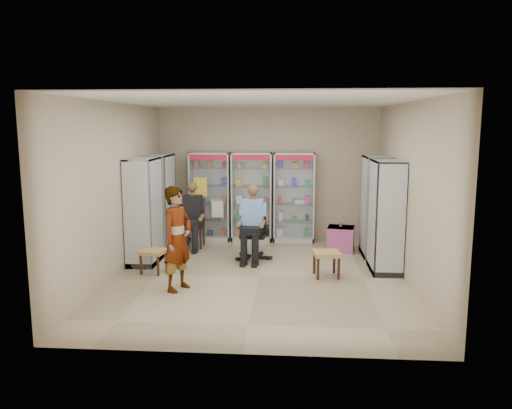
# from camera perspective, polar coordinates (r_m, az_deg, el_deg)

# --- Properties ---
(floor) EXTENTS (6.00, 6.00, 0.00)m
(floor) POSITION_cam_1_polar(r_m,az_deg,el_deg) (8.81, 0.38, -8.19)
(floor) COLOR tan
(floor) RESTS_ON ground
(room_shell) EXTENTS (5.02, 6.02, 3.01)m
(room_shell) POSITION_cam_1_polar(r_m,az_deg,el_deg) (8.43, 0.39, 4.68)
(room_shell) COLOR tan
(room_shell) RESTS_ON ground
(cabinet_back_left) EXTENTS (0.90, 0.50, 2.00)m
(cabinet_back_left) POSITION_cam_1_polar(r_m,az_deg,el_deg) (11.39, -5.24, 0.91)
(cabinet_back_left) COLOR silver
(cabinet_back_left) RESTS_ON floor
(cabinet_back_mid) EXTENTS (0.90, 0.50, 2.00)m
(cabinet_back_mid) POSITION_cam_1_polar(r_m,az_deg,el_deg) (11.27, -0.47, 0.87)
(cabinet_back_mid) COLOR #B7BABF
(cabinet_back_mid) RESTS_ON floor
(cabinet_back_right) EXTENTS (0.90, 0.50, 2.00)m
(cabinet_back_right) POSITION_cam_1_polar(r_m,az_deg,el_deg) (11.24, 4.36, 0.81)
(cabinet_back_right) COLOR #A2A4A9
(cabinet_back_right) RESTS_ON floor
(cabinet_right_far) EXTENTS (0.90, 0.50, 2.00)m
(cabinet_right_far) POSITION_cam_1_polar(r_m,az_deg,el_deg) (10.26, 13.52, -0.22)
(cabinet_right_far) COLOR #AAADB1
(cabinet_right_far) RESTS_ON floor
(cabinet_right_near) EXTENTS (0.90, 0.50, 2.00)m
(cabinet_right_near) POSITION_cam_1_polar(r_m,az_deg,el_deg) (9.19, 14.62, -1.34)
(cabinet_right_near) COLOR #AEAFB5
(cabinet_right_near) RESTS_ON floor
(cabinet_left_far) EXTENTS (0.90, 0.50, 2.00)m
(cabinet_left_far) POSITION_cam_1_polar(r_m,az_deg,el_deg) (10.69, -10.98, 0.24)
(cabinet_left_far) COLOR #A5A6AC
(cabinet_left_far) RESTS_ON floor
(cabinet_left_near) EXTENTS (0.90, 0.50, 2.00)m
(cabinet_left_near) POSITION_cam_1_polar(r_m,az_deg,el_deg) (9.64, -12.67, -0.78)
(cabinet_left_near) COLOR #A7A9AE
(cabinet_left_near) RESTS_ON floor
(wooden_chair) EXTENTS (0.42, 0.42, 0.94)m
(wooden_chair) POSITION_cam_1_polar(r_m,az_deg,el_deg) (10.82, -7.14, -2.41)
(wooden_chair) COLOR #321C13
(wooden_chair) RESTS_ON floor
(seated_customer) EXTENTS (0.44, 0.60, 1.34)m
(seated_customer) POSITION_cam_1_polar(r_m,az_deg,el_deg) (10.73, -7.21, -1.42)
(seated_customer) COLOR black
(seated_customer) RESTS_ON floor
(office_chair) EXTENTS (0.65, 0.65, 1.10)m
(office_chair) POSITION_cam_1_polar(r_m,az_deg,el_deg) (9.74, -0.31, -3.16)
(office_chair) COLOR black
(office_chair) RESTS_ON floor
(seated_shopkeeper) EXTENTS (0.52, 0.68, 1.39)m
(seated_shopkeeper) POSITION_cam_1_polar(r_m,az_deg,el_deg) (9.66, -0.33, -2.36)
(seated_shopkeeper) COLOR #77B9EB
(seated_shopkeeper) RESTS_ON floor
(pink_trunk) EXTENTS (0.61, 0.60, 0.51)m
(pink_trunk) POSITION_cam_1_polar(r_m,az_deg,el_deg) (10.59, 9.66, -3.90)
(pink_trunk) COLOR #B64999
(pink_trunk) RESTS_ON floor
(tea_glass) EXTENTS (0.07, 0.07, 0.09)m
(tea_glass) POSITION_cam_1_polar(r_m,az_deg,el_deg) (10.58, 9.67, -2.24)
(tea_glass) COLOR #5F2F08
(tea_glass) RESTS_ON pink_trunk
(woven_stool_a) EXTENTS (0.50, 0.50, 0.45)m
(woven_stool_a) POSITION_cam_1_polar(r_m,az_deg,el_deg) (8.82, 8.04, -6.75)
(woven_stool_a) COLOR #A17044
(woven_stool_a) RESTS_ON floor
(woven_stool_b) EXTENTS (0.49, 0.49, 0.42)m
(woven_stool_b) POSITION_cam_1_polar(r_m,az_deg,el_deg) (9.15, -11.61, -6.36)
(woven_stool_b) COLOR #A76E46
(woven_stool_b) RESTS_ON floor
(standing_man) EXTENTS (0.62, 0.72, 1.67)m
(standing_man) POSITION_cam_1_polar(r_m,az_deg,el_deg) (8.00, -8.97, -3.89)
(standing_man) COLOR gray
(standing_man) RESTS_ON floor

